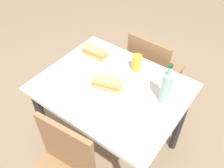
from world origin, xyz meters
name	(u,v)px	position (x,y,z in m)	size (l,w,h in m)	color
ground_plane	(112,147)	(0.00, 0.00, 0.00)	(8.00, 8.00, 0.00)	#8C755B
dining_table	(112,100)	(0.00, 0.00, 0.63)	(0.97, 0.77, 0.76)	silver
chair_far	(151,70)	(0.00, 0.58, 0.50)	(0.41, 0.41, 0.86)	#936B47
plate_near	(108,88)	(-0.01, -0.04, 0.77)	(0.25, 0.25, 0.01)	silver
baguette_sandwich_near	(107,84)	(-0.01, -0.04, 0.81)	(0.20, 0.12, 0.07)	tan
knife_near	(109,81)	(-0.03, 0.01, 0.78)	(0.17, 0.07, 0.01)	silver
plate_far	(95,57)	(-0.29, 0.17, 0.77)	(0.25, 0.25, 0.01)	silver
baguette_sandwich_far	(95,52)	(-0.29, 0.17, 0.81)	(0.19, 0.08, 0.07)	tan
knife_far	(98,52)	(-0.30, 0.22, 0.78)	(0.18, 0.06, 0.01)	silver
water_bottle	(166,87)	(0.34, 0.09, 0.88)	(0.06, 0.06, 0.29)	#99C6B7
beer_glass	(137,63)	(0.04, 0.24, 0.83)	(0.07, 0.07, 0.12)	gold
olive_bowl	(53,80)	(-0.35, -0.21, 0.78)	(0.09, 0.09, 0.03)	silver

